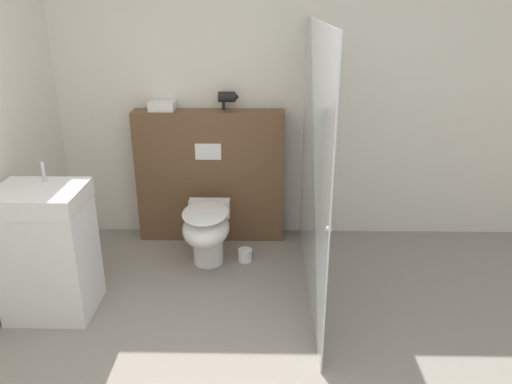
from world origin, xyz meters
name	(u,v)px	position (x,y,z in m)	size (l,w,h in m)	color
wall_back	(235,98)	(0.00, 2.38, 1.25)	(8.00, 0.06, 2.50)	silver
partition_panel	(210,176)	(-0.22, 2.23, 0.58)	(1.28, 0.21, 1.17)	brown
shower_glass	(313,166)	(0.60, 1.39, 0.96)	(0.04, 1.91, 1.92)	silver
toilet	(207,230)	(-0.20, 1.69, 0.32)	(0.37, 0.60, 0.50)	white
sink_vanity	(48,251)	(-1.20, 1.06, 0.46)	(0.57, 0.47, 1.05)	white
hair_drier	(228,97)	(-0.05, 2.25, 1.28)	(0.17, 0.09, 0.16)	black
folded_towel	(162,106)	(-0.61, 2.25, 1.20)	(0.21, 0.18, 0.07)	white
spare_toilet_roll	(245,255)	(0.10, 1.77, 0.05)	(0.12, 0.12, 0.10)	white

